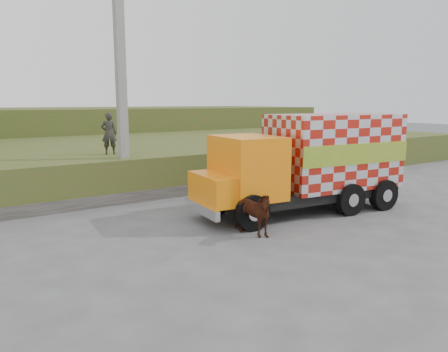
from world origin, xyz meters
TOP-DOWN VIEW (x-y plane):
  - ground at (0.00, 0.00)m, footprint 120.00×120.00m
  - embankment at (0.00, 10.00)m, footprint 40.00×12.00m
  - embankment_far at (0.00, 22.00)m, footprint 40.00×12.00m
  - retaining_strip at (-2.00, 4.20)m, footprint 16.00×0.50m
  - utility_pole at (-1.00, 4.60)m, footprint 1.20×0.30m
  - cargo_truck at (3.30, -0.15)m, footprint 7.05×3.05m
  - cow at (0.12, -1.19)m, footprint 0.94×1.52m
  - pedestrian at (-1.00, 6.00)m, footprint 0.66×0.53m

SIDE VIEW (x-z plane):
  - ground at x=0.00m, z-range 0.00..0.00m
  - retaining_strip at x=-2.00m, z-range 0.00..0.40m
  - cow at x=0.12m, z-range 0.00..1.20m
  - embankment at x=0.00m, z-range 0.00..1.50m
  - embankment_far at x=0.00m, z-range 0.00..3.00m
  - cargo_truck at x=3.30m, z-range 0.05..3.10m
  - pedestrian at x=-1.00m, z-range 1.50..3.06m
  - utility_pole at x=-1.00m, z-range 0.08..8.07m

